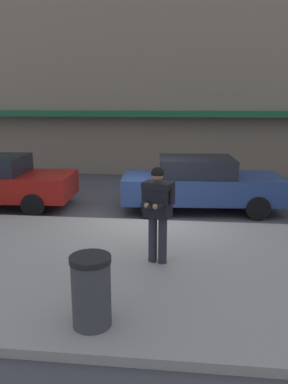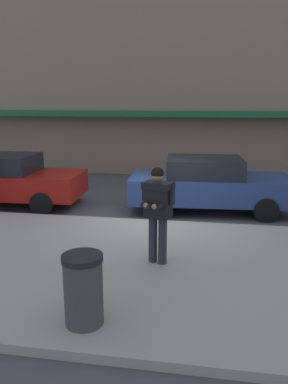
{
  "view_description": "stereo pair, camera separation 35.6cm",
  "coord_description": "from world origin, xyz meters",
  "px_view_note": "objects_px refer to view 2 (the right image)",
  "views": [
    {
      "loc": [
        0.9,
        -9.26,
        3.05
      ],
      "look_at": [
        0.19,
        -2.81,
        1.49
      ],
      "focal_mm": 35.0,
      "sensor_mm": 36.0,
      "label": 1
    },
    {
      "loc": [
        1.25,
        -9.21,
        3.05
      ],
      "look_at": [
        0.19,
        -2.81,
        1.49
      ],
      "focal_mm": 35.0,
      "sensor_mm": 36.0,
      "label": 2
    }
  ],
  "objects_px": {
    "man_texting_on_phone": "(158,205)",
    "parked_sedan_near": "(6,179)",
    "parked_sedan_mid": "(209,184)",
    "trash_bin": "(83,289)"
  },
  "relations": [
    {
      "from": "man_texting_on_phone",
      "to": "parked_sedan_near",
      "type": "bearing_deg",
      "value": 143.54
    },
    {
      "from": "parked_sedan_near",
      "to": "parked_sedan_mid",
      "type": "bearing_deg",
      "value": 3.06
    },
    {
      "from": "man_texting_on_phone",
      "to": "trash_bin",
      "type": "relative_size",
      "value": 1.84
    },
    {
      "from": "parked_sedan_mid",
      "to": "parked_sedan_near",
      "type": "bearing_deg",
      "value": -176.94
    },
    {
      "from": "parked_sedan_mid",
      "to": "trash_bin",
      "type": "xyz_separation_m",
      "value": [
        -1.65,
        -6.19,
        -0.16
      ]
    },
    {
      "from": "parked_sedan_near",
      "to": "man_texting_on_phone",
      "type": "relative_size",
      "value": 2.54
    },
    {
      "from": "parked_sedan_mid",
      "to": "trash_bin",
      "type": "bearing_deg",
      "value": -104.97
    },
    {
      "from": "man_texting_on_phone",
      "to": "trash_bin",
      "type": "xyz_separation_m",
      "value": [
        -0.72,
        -2.11,
        -0.62
      ]
    },
    {
      "from": "parked_sedan_mid",
      "to": "trash_bin",
      "type": "relative_size",
      "value": 4.71
    },
    {
      "from": "man_texting_on_phone",
      "to": "trash_bin",
      "type": "distance_m",
      "value": 2.31
    }
  ]
}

